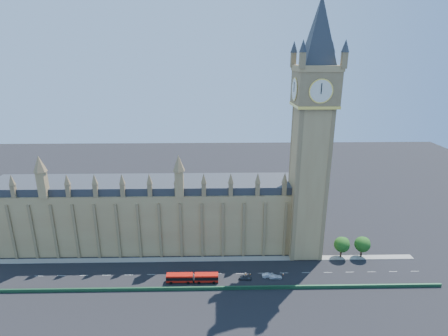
{
  "coord_description": "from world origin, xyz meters",
  "views": [
    {
      "loc": [
        3.94,
        -108.22,
        74.84
      ],
      "look_at": [
        6.43,
        10.0,
        36.89
      ],
      "focal_mm": 28.0,
      "sensor_mm": 36.0,
      "label": 1
    }
  ],
  "objects_px": {
    "car_grey": "(245,278)",
    "car_white": "(276,277)",
    "red_bus": "(192,278)",
    "car_silver": "(268,275)"
  },
  "relations": [
    {
      "from": "red_bus",
      "to": "car_white",
      "type": "xyz_separation_m",
      "value": [
        29.24,
        1.31,
        -0.94
      ]
    },
    {
      "from": "car_grey",
      "to": "car_white",
      "type": "relative_size",
      "value": 0.93
    },
    {
      "from": "red_bus",
      "to": "car_grey",
      "type": "distance_m",
      "value": 18.5
    },
    {
      "from": "red_bus",
      "to": "car_silver",
      "type": "relative_size",
      "value": 4.04
    },
    {
      "from": "red_bus",
      "to": "car_white",
      "type": "height_order",
      "value": "red_bus"
    },
    {
      "from": "car_grey",
      "to": "car_silver",
      "type": "relative_size",
      "value": 0.96
    },
    {
      "from": "car_silver",
      "to": "car_white",
      "type": "height_order",
      "value": "car_silver"
    },
    {
      "from": "car_white",
      "to": "car_grey",
      "type": "bearing_deg",
      "value": 87.9
    },
    {
      "from": "car_silver",
      "to": "car_white",
      "type": "xyz_separation_m",
      "value": [
        2.43,
        -0.86,
        -0.07
      ]
    },
    {
      "from": "car_grey",
      "to": "car_white",
      "type": "xyz_separation_m",
      "value": [
        10.79,
        0.29,
        -0.06
      ]
    }
  ]
}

